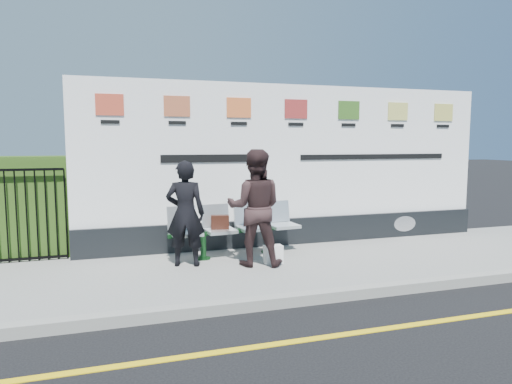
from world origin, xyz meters
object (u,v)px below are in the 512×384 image
billboard (294,176)px  bench (237,242)px  woman_left (185,214)px  woman_right (255,208)px

billboard → bench: bearing=-154.1°
bench → woman_left: (-0.92, -0.38, 0.59)m
billboard → woman_left: bearing=-155.6°
woman_left → woman_right: bearing=-178.8°
bench → woman_right: bearing=-85.0°
bench → woman_right: size_ratio=1.23×
billboard → woman_left: 2.49m
billboard → woman_right: 1.78m
billboard → bench: size_ratio=3.54×
woman_left → woman_right: size_ratio=0.91×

